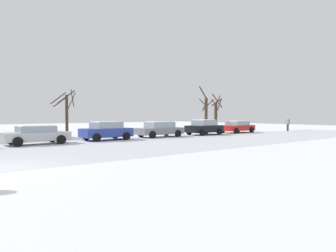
% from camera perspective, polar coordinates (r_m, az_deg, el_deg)
% --- Properties ---
extents(ground_plane, '(120.00, 120.00, 0.00)m').
position_cam_1_polar(ground_plane, '(13.35, -29.09, -7.07)').
color(ground_plane, white).
extents(parked_car_silver, '(4.38, 2.17, 1.34)m').
position_cam_1_polar(parked_car_silver, '(23.10, -23.57, -1.46)').
color(parked_car_silver, silver).
rests_on(parked_car_silver, ground).
extents(parked_car_blue, '(4.13, 2.17, 1.53)m').
position_cam_1_polar(parked_car_blue, '(25.25, -11.52, -0.86)').
color(parked_car_blue, '#283D93').
rests_on(parked_car_blue, ground).
extents(parked_car_gray, '(4.63, 2.07, 1.45)m').
position_cam_1_polar(parked_car_gray, '(28.24, -1.58, -0.58)').
color(parked_car_gray, slate).
rests_on(parked_car_gray, ground).
extents(parked_car_black, '(3.97, 2.19, 1.57)m').
position_cam_1_polar(parked_car_black, '(31.58, 6.85, -0.21)').
color(parked_car_black, black).
rests_on(parked_car_black, ground).
extents(parked_car_red, '(4.40, 2.19, 1.38)m').
position_cam_1_polar(parked_car_red, '(35.79, 12.91, -0.10)').
color(parked_car_red, red).
rests_on(parked_car_red, ground).
extents(pedestrian_crossing, '(0.57, 0.44, 1.69)m').
position_cam_1_polar(pedestrian_crossing, '(41.51, 21.62, 0.47)').
color(pedestrian_crossing, '#2D334C').
rests_on(pedestrian_crossing, ground).
extents(tree_far_mid, '(1.89, 1.88, 4.71)m').
position_cam_1_polar(tree_far_mid, '(38.59, 9.02, 2.27)').
color(tree_far_mid, '#423326').
rests_on(tree_far_mid, ground).
extents(tree_far_right, '(2.32, 2.10, 4.37)m').
position_cam_1_polar(tree_far_right, '(28.89, -18.61, 2.50)').
color(tree_far_right, '#423326').
rests_on(tree_far_right, ground).
extents(tree_far_left, '(1.74, 1.72, 5.42)m').
position_cam_1_polar(tree_far_left, '(35.77, 7.12, 2.58)').
color(tree_far_left, '#423326').
rests_on(tree_far_left, ground).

